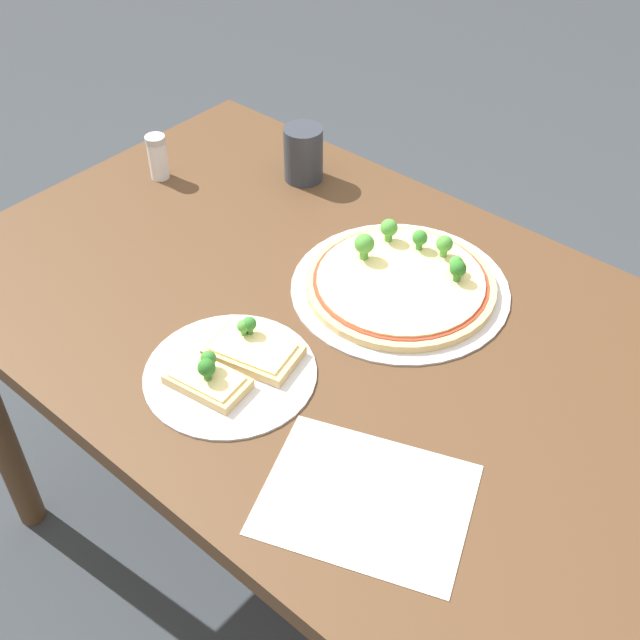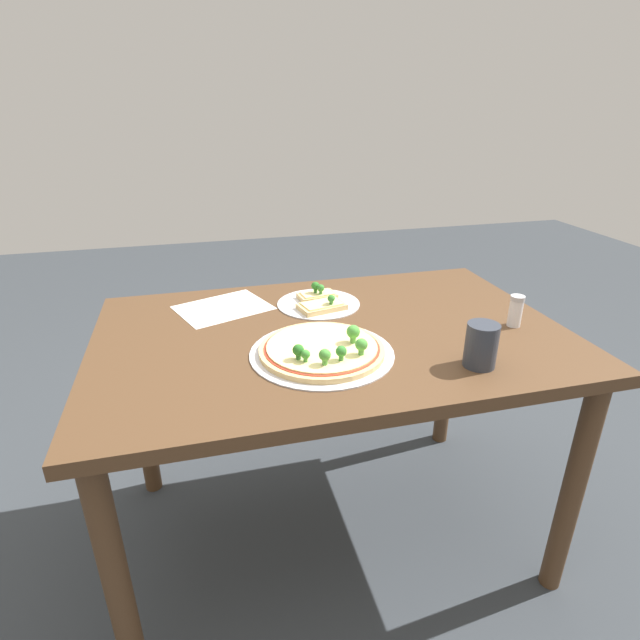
% 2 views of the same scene
% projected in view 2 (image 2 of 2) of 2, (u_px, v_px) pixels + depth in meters
% --- Properties ---
extents(ground_plane, '(8.00, 8.00, 0.00)m').
position_uv_depth(ground_plane, '(330.00, 529.00, 1.73)').
color(ground_plane, '#33383D').
extents(dining_table, '(1.32, 0.86, 0.76)m').
position_uv_depth(dining_table, '(332.00, 360.00, 1.46)').
color(dining_table, '#4C331E').
rests_on(dining_table, ground_plane).
extents(pizza_tray_whole, '(0.38, 0.38, 0.07)m').
position_uv_depth(pizza_tray_whole, '(323.00, 350.00, 1.29)').
color(pizza_tray_whole, silver).
rests_on(pizza_tray_whole, dining_table).
extents(pizza_tray_slice, '(0.27, 0.27, 0.06)m').
position_uv_depth(pizza_tray_slice, '(320.00, 302.00, 1.60)').
color(pizza_tray_slice, silver).
rests_on(pizza_tray_slice, dining_table).
extents(drinking_cup, '(0.08, 0.08, 0.11)m').
position_uv_depth(drinking_cup, '(481.00, 345.00, 1.21)').
color(drinking_cup, '#2D333D').
rests_on(drinking_cup, dining_table).
extents(condiment_shaker, '(0.04, 0.04, 0.09)m').
position_uv_depth(condiment_shaker, '(516.00, 311.00, 1.44)').
color(condiment_shaker, silver).
rests_on(condiment_shaker, dining_table).
extents(paper_menu, '(0.33, 0.29, 0.00)m').
position_uv_depth(paper_menu, '(223.00, 308.00, 1.58)').
color(paper_menu, white).
rests_on(paper_menu, dining_table).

